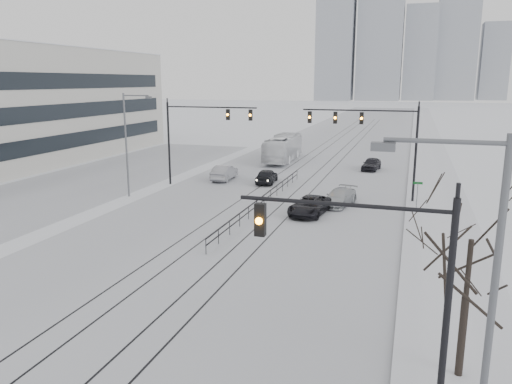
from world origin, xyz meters
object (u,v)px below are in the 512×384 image
(sedan_nb_right, at_px, (339,197))
(sedan_nb_front, at_px, (310,206))
(traffic_mast_near, at_px, (389,278))
(sedan_sb_inner, at_px, (267,176))
(bare_tree, at_px, (470,255))
(sedan_nb_far, at_px, (371,164))
(box_truck, at_px, (283,148))
(sedan_sb_outer, at_px, (224,173))

(sedan_nb_right, bearing_deg, sedan_nb_front, -104.18)
(sedan_nb_front, bearing_deg, traffic_mast_near, -66.19)
(sedan_sb_inner, bearing_deg, bare_tree, 112.91)
(sedan_nb_front, bearing_deg, sedan_nb_far, 89.62)
(sedan_sb_inner, bearing_deg, box_truck, -86.56)
(sedan_sb_inner, xyz_separation_m, box_truck, (-2.00, 14.33, 0.89))
(sedan_sb_inner, height_order, sedan_nb_far, sedan_sb_inner)
(traffic_mast_near, height_order, bare_tree, traffic_mast_near)
(bare_tree, bearing_deg, sedan_nb_right, 107.74)
(bare_tree, distance_m, sedan_nb_front, 22.06)
(sedan_nb_far, relative_size, box_truck, 0.36)
(bare_tree, bearing_deg, sedan_sb_outer, 123.64)
(sedan_nb_right, bearing_deg, bare_tree, -60.46)
(bare_tree, distance_m, sedan_sb_outer, 36.84)
(sedan_sb_outer, bearing_deg, sedan_nb_right, 147.83)
(box_truck, bearing_deg, sedan_sb_inner, 96.08)
(traffic_mast_near, distance_m, bare_tree, 3.85)
(sedan_sb_outer, height_order, sedan_nb_front, sedan_sb_outer)
(sedan_sb_outer, bearing_deg, bare_tree, 120.88)
(bare_tree, distance_m, sedan_sb_inner, 34.21)
(sedan_nb_front, height_order, box_truck, box_truck)
(traffic_mast_near, height_order, sedan_sb_inner, traffic_mast_near)
(sedan_nb_far, xyz_separation_m, box_truck, (-11.33, 3.50, 0.91))
(sedan_sb_inner, bearing_deg, traffic_mast_near, 107.25)
(sedan_sb_inner, bearing_deg, sedan_nb_right, 135.40)
(sedan_nb_right, xyz_separation_m, sedan_nb_far, (1.10, 17.75, 0.04))
(sedan_sb_outer, bearing_deg, sedan_sb_inner, 173.20)
(traffic_mast_near, relative_size, sedan_sb_outer, 1.51)
(traffic_mast_near, xyz_separation_m, sedan_sb_outer, (-17.89, 33.51, -3.80))
(sedan_sb_inner, xyz_separation_m, sedan_nb_far, (9.33, 10.83, -0.02))
(bare_tree, relative_size, box_truck, 0.52)
(sedan_sb_inner, height_order, box_truck, box_truck)
(sedan_nb_right, bearing_deg, box_truck, 127.50)
(sedan_nb_right, bearing_deg, traffic_mast_near, -67.36)
(traffic_mast_near, height_order, sedan_nb_far, traffic_mast_near)
(bare_tree, height_order, sedan_nb_right, bare_tree)
(bare_tree, xyz_separation_m, box_truck, (-17.67, 44.52, -2.87))
(sedan_nb_front, distance_m, sedan_nb_far, 21.50)
(sedan_nb_front, height_order, sedan_nb_far, sedan_nb_far)
(bare_tree, relative_size, sedan_nb_front, 1.23)
(bare_tree, bearing_deg, sedan_sb_inner, 117.43)
(traffic_mast_near, height_order, sedan_nb_front, traffic_mast_near)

